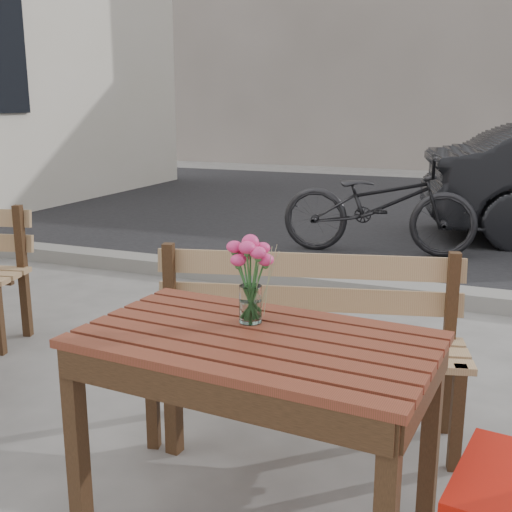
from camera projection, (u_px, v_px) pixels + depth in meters
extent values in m
cube|color=black|center=(435.00, 213.00, 8.50)|extent=(30.00, 8.00, 0.00)
cube|color=gray|center=(368.00, 288.00, 4.89)|extent=(30.00, 0.25, 0.12)
cube|color=#5B2D18|center=(255.00, 340.00, 2.08)|extent=(1.19, 0.75, 0.03)
cube|color=black|center=(77.00, 441.00, 2.14)|extent=(0.06, 0.06, 0.68)
cube|color=black|center=(173.00, 377.00, 2.64)|extent=(0.06, 0.06, 0.68)
cube|color=black|center=(431.00, 435.00, 2.18)|extent=(0.06, 0.06, 0.68)
cube|color=#A27C54|center=(303.00, 347.00, 2.71)|extent=(1.41, 0.69, 0.03)
cube|color=#A27C54|center=(307.00, 282.00, 2.85)|extent=(1.33, 0.36, 0.37)
cube|color=black|center=(152.00, 400.00, 2.69)|extent=(0.06, 0.06, 0.45)
cube|color=black|center=(457.00, 420.00, 2.52)|extent=(0.06, 0.06, 0.45)
cube|color=black|center=(170.00, 332.00, 2.95)|extent=(0.06, 0.06, 0.83)
cube|color=black|center=(449.00, 346.00, 2.78)|extent=(0.06, 0.06, 0.83)
cylinder|color=#B61105|center=(481.00, 512.00, 1.97)|extent=(0.04, 0.04, 0.43)
cylinder|color=white|center=(250.00, 304.00, 2.18)|extent=(0.08, 0.08, 0.13)
cylinder|color=#316F33|center=(250.00, 286.00, 2.17)|extent=(0.05, 0.05, 0.26)
cube|color=black|center=(22.00, 272.00, 3.95)|extent=(0.06, 0.06, 0.83)
imported|color=black|center=(379.00, 204.00, 6.16)|extent=(1.91, 0.90, 0.97)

